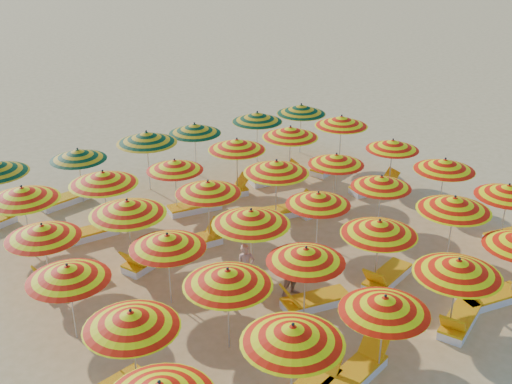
% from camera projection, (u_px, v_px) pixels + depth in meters
% --- Properties ---
extents(ground, '(120.00, 120.00, 0.00)m').
position_uv_depth(ground, '(266.00, 248.00, 18.58)').
color(ground, '#E2AF64').
rests_on(ground, ground).
extents(umbrella_1, '(2.62, 2.62, 2.11)m').
position_uv_depth(umbrella_1, '(293.00, 334.00, 11.86)').
color(umbrella_1, silver).
rests_on(umbrella_1, ground).
extents(umbrella_2, '(2.20, 2.20, 1.99)m').
position_uv_depth(umbrella_2, '(385.00, 304.00, 12.93)').
color(umbrella_2, silver).
rests_on(umbrella_2, ground).
extents(umbrella_3, '(2.44, 2.44, 2.09)m').
position_uv_depth(umbrella_3, '(458.00, 267.00, 14.07)').
color(umbrella_3, silver).
rests_on(umbrella_3, ground).
extents(umbrella_6, '(2.25, 2.25, 2.04)m').
position_uv_depth(umbrella_6, '(131.00, 320.00, 12.38)').
color(umbrella_6, silver).
rests_on(umbrella_6, ground).
extents(umbrella_7, '(2.43, 2.43, 2.09)m').
position_uv_depth(umbrella_7, '(228.00, 277.00, 13.69)').
color(umbrella_7, silver).
rests_on(umbrella_7, ground).
extents(umbrella_8, '(2.46, 2.46, 1.97)m').
position_uv_depth(umbrella_8, '(306.00, 255.00, 14.77)').
color(umbrella_8, silver).
rests_on(umbrella_8, ground).
extents(umbrella_9, '(2.45, 2.45, 2.05)m').
position_uv_depth(umbrella_9, '(379.00, 228.00, 15.86)').
color(umbrella_9, silver).
rests_on(umbrella_9, ground).
extents(umbrella_10, '(2.08, 2.08, 2.11)m').
position_uv_depth(umbrella_10, '(454.00, 204.00, 16.99)').
color(umbrella_10, silver).
rests_on(umbrella_10, ground).
extents(umbrella_11, '(2.30, 2.30, 1.96)m').
position_uv_depth(umbrella_11, '(508.00, 191.00, 18.07)').
color(umbrella_11, silver).
rests_on(umbrella_11, ground).
extents(umbrella_12, '(2.47, 2.47, 1.98)m').
position_uv_depth(umbrella_12, '(68.00, 273.00, 14.05)').
color(umbrella_12, silver).
rests_on(umbrella_12, ground).
extents(umbrella_13, '(2.04, 2.04, 1.99)m').
position_uv_depth(umbrella_13, '(167.00, 241.00, 15.33)').
color(umbrella_13, silver).
rests_on(umbrella_13, ground).
extents(umbrella_14, '(2.48, 2.48, 2.14)m').
position_uv_depth(umbrella_14, '(251.00, 217.00, 16.21)').
color(umbrella_14, silver).
rests_on(umbrella_14, ground).
extents(umbrella_15, '(1.95, 1.95, 1.92)m').
position_uv_depth(umbrella_15, '(318.00, 199.00, 17.66)').
color(umbrella_15, silver).
rests_on(umbrella_15, ground).
extents(umbrella_16, '(2.24, 2.24, 1.89)m').
position_uv_depth(umbrella_16, '(381.00, 182.00, 18.80)').
color(umbrella_16, silver).
rests_on(umbrella_16, ground).
extents(umbrella_17, '(2.12, 2.12, 2.01)m').
position_uv_depth(umbrella_17, '(445.00, 165.00, 19.75)').
color(umbrella_17, silver).
rests_on(umbrella_17, ground).
extents(umbrella_18, '(2.44, 2.44, 1.99)m').
position_uv_depth(umbrella_18, '(42.00, 231.00, 15.78)').
color(umbrella_18, silver).
rests_on(umbrella_18, ground).
extents(umbrella_19, '(2.20, 2.20, 2.16)m').
position_uv_depth(umbrella_19, '(127.00, 207.00, 16.69)').
color(umbrella_19, silver).
rests_on(umbrella_19, ground).
extents(umbrella_20, '(2.05, 2.05, 2.01)m').
position_uv_depth(umbrella_20, '(208.00, 187.00, 18.17)').
color(umbrella_20, silver).
rests_on(umbrella_20, ground).
extents(umbrella_21, '(2.55, 2.55, 2.13)m').
position_uv_depth(umbrella_21, '(276.00, 167.00, 19.31)').
color(umbrella_21, silver).
rests_on(umbrella_21, ground).
extents(umbrella_22, '(2.15, 2.15, 1.91)m').
position_uv_depth(umbrella_22, '(336.00, 159.00, 20.40)').
color(umbrella_22, silver).
rests_on(umbrella_22, ground).
extents(umbrella_23, '(2.31, 2.31, 1.90)m').
position_uv_depth(umbrella_23, '(393.00, 145.00, 21.65)').
color(umbrella_23, silver).
rests_on(umbrella_23, ground).
extents(umbrella_24, '(2.36, 2.36, 2.14)m').
position_uv_depth(umbrella_24, '(22.00, 194.00, 17.52)').
color(umbrella_24, silver).
rests_on(umbrella_24, ground).
extents(umbrella_25, '(2.09, 2.09, 2.13)m').
position_uv_depth(umbrella_25, '(103.00, 178.00, 18.52)').
color(umbrella_25, silver).
rests_on(umbrella_25, ground).
extents(umbrella_26, '(1.95, 1.95, 1.90)m').
position_uv_depth(umbrella_26, '(175.00, 165.00, 19.97)').
color(umbrella_26, silver).
rests_on(umbrella_26, ground).
extents(umbrella_27, '(2.19, 2.19, 2.05)m').
position_uv_depth(umbrella_27, '(237.00, 144.00, 21.30)').
color(umbrella_27, silver).
rests_on(umbrella_27, ground).
extents(umbrella_28, '(2.33, 2.33, 2.09)m').
position_uv_depth(umbrella_28, '(290.00, 132.00, 22.33)').
color(umbrella_28, silver).
rests_on(umbrella_28, ground).
extents(umbrella_29, '(2.26, 2.26, 2.07)m').
position_uv_depth(umbrella_29, '(341.00, 121.00, 23.49)').
color(umbrella_29, silver).
rests_on(umbrella_29, ground).
extents(umbrella_31, '(2.16, 2.16, 1.94)m').
position_uv_depth(umbrella_31, '(78.00, 154.00, 20.72)').
color(umbrella_31, silver).
rests_on(umbrella_31, ground).
extents(umbrella_32, '(2.16, 2.16, 2.18)m').
position_uv_depth(umbrella_32, '(147.00, 137.00, 21.59)').
color(umbrella_32, silver).
rests_on(umbrella_32, ground).
extents(umbrella_33, '(2.39, 2.39, 2.01)m').
position_uv_depth(umbrella_33, '(195.00, 129.00, 22.90)').
color(umbrella_33, silver).
rests_on(umbrella_33, ground).
extents(umbrella_34, '(2.38, 2.38, 2.02)m').
position_uv_depth(umbrella_34, '(257.00, 117.00, 24.08)').
color(umbrella_34, silver).
rests_on(umbrella_34, ground).
extents(umbrella_35, '(2.16, 2.16, 2.04)m').
position_uv_depth(umbrella_35, '(301.00, 109.00, 24.92)').
color(umbrella_35, silver).
rests_on(umbrella_35, ground).
extents(lounger_2, '(1.82, 1.01, 0.69)m').
position_uv_depth(lounger_2, '(356.00, 373.00, 13.44)').
color(lounger_2, white).
rests_on(lounger_2, ground).
extents(lounger_3, '(1.82, 1.22, 0.69)m').
position_uv_depth(lounger_3, '(460.00, 321.00, 15.11)').
color(lounger_3, white).
rests_on(lounger_3, ground).
extents(lounger_4, '(1.81, 0.88, 0.69)m').
position_uv_depth(lounger_4, '(490.00, 298.00, 15.98)').
color(lounger_4, white).
rests_on(lounger_4, ground).
extents(lounger_7, '(1.81, 0.91, 0.69)m').
position_uv_depth(lounger_7, '(314.00, 301.00, 15.86)').
color(lounger_7, white).
rests_on(lounger_7, ground).
extents(lounger_8, '(1.83, 1.06, 0.69)m').
position_uv_depth(lounger_8, '(386.00, 277.00, 16.85)').
color(lounger_8, white).
rests_on(lounger_8, ground).
extents(lounger_10, '(1.78, 0.75, 0.69)m').
position_uv_depth(lounger_10, '(232.00, 283.00, 16.60)').
color(lounger_10, white).
rests_on(lounger_10, ground).
extents(lounger_11, '(1.76, 0.68, 0.69)m').
position_uv_depth(lounger_11, '(68.00, 278.00, 16.82)').
color(lounger_11, white).
rests_on(lounger_11, ground).
extents(lounger_12, '(1.82, 1.18, 0.69)m').
position_uv_depth(lounger_12, '(149.00, 259.00, 17.70)').
color(lounger_12, white).
rests_on(lounger_12, ground).
extents(lounger_13, '(1.78, 0.75, 0.69)m').
position_uv_depth(lounger_13, '(194.00, 242.00, 18.61)').
color(lounger_13, white).
rests_on(lounger_13, ground).
extents(lounger_14, '(1.82, 0.98, 0.69)m').
position_uv_depth(lounger_14, '(287.00, 210.00, 20.50)').
color(lounger_14, white).
rests_on(lounger_14, ground).
extents(lounger_15, '(1.76, 0.67, 0.69)m').
position_uv_depth(lounger_15, '(319.00, 207.00, 20.74)').
color(lounger_15, white).
rests_on(lounger_15, ground).
extents(lounger_16, '(1.80, 0.82, 0.69)m').
position_uv_depth(lounger_16, '(375.00, 187.00, 22.15)').
color(lounger_16, white).
rests_on(lounger_16, ground).
extents(lounger_17, '(1.75, 0.63, 0.69)m').
position_uv_depth(lounger_17, '(90.00, 233.00, 19.12)').
color(lounger_17, white).
rests_on(lounger_17, ground).
extents(lounger_18, '(1.80, 0.83, 0.69)m').
position_uv_depth(lounger_18, '(196.00, 206.00, 20.78)').
color(lounger_18, white).
rests_on(lounger_18, ground).
extents(lounger_19, '(1.81, 0.93, 0.69)m').
position_uv_depth(lounger_19, '(224.00, 192.00, 21.78)').
color(lounger_19, white).
rests_on(lounger_19, ground).
extents(lounger_20, '(1.81, 0.88, 0.69)m').
position_uv_depth(lounger_20, '(275.00, 178.00, 22.92)').
color(lounger_20, white).
rests_on(lounger_20, ground).
extents(lounger_21, '(1.83, 1.09, 0.69)m').
position_uv_depth(lounger_21, '(328.00, 167.00, 23.83)').
color(lounger_21, white).
rests_on(lounger_21, ground).
extents(lounger_23, '(1.82, 0.94, 0.69)m').
position_uv_depth(lounger_23, '(63.00, 200.00, 21.22)').
color(lounger_23, white).
rests_on(lounger_23, ground).
extents(beachgoer_b, '(0.65, 0.51, 1.32)m').
position_uv_depth(beachgoer_b, '(294.00, 273.00, 16.10)').
color(beachgoer_b, tan).
rests_on(beachgoer_b, ground).
extents(beachgoer_a, '(0.54, 0.43, 1.28)m').
position_uv_depth(beachgoer_a, '(246.00, 267.00, 16.36)').
color(beachgoer_a, tan).
rests_on(beachgoer_a, ground).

